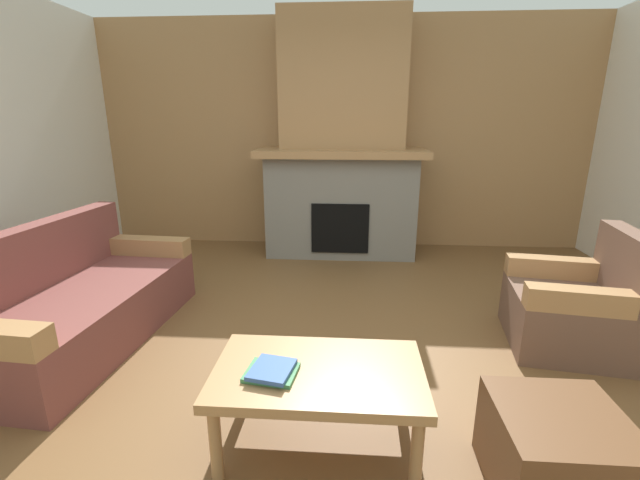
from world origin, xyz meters
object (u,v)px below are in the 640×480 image
object	(u,v)px
fireplace	(342,154)
couch	(77,304)
armchair	(577,307)
ottoman	(556,455)
coffee_table	(319,379)

from	to	relation	value
fireplace	couch	world-z (taller)	fireplace
couch	armchair	xyz separation A→B (m)	(3.56, 0.17, 0.01)
couch	fireplace	bearing A→B (deg)	51.14
fireplace	couch	bearing A→B (deg)	-128.86
armchair	ottoman	distance (m)	1.49
couch	coffee_table	bearing A→B (deg)	-26.75
couch	ottoman	world-z (taller)	couch
couch	armchair	bearing A→B (deg)	2.77
armchair	ottoman	bearing A→B (deg)	-118.75
coffee_table	couch	bearing A→B (deg)	153.25
couch	ottoman	size ratio (longest dim) A/B	3.57
armchair	ottoman	world-z (taller)	armchair
ottoman	couch	bearing A→B (deg)	158.37
fireplace	ottoman	world-z (taller)	fireplace
fireplace	armchair	world-z (taller)	fireplace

